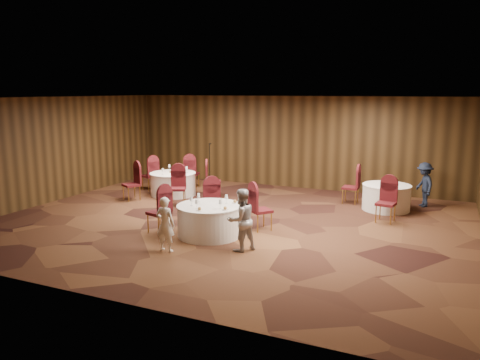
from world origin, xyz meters
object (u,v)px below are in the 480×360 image
at_px(table_main, 209,220).
at_px(table_right, 386,197).
at_px(man_c, 424,185).
at_px(woman_b, 241,220).
at_px(table_left, 173,184).
at_px(woman_a, 165,224).
at_px(mic_stand, 210,175).

height_order(table_main, table_right, same).
bearing_deg(table_right, table_main, -129.86).
distance_m(table_main, man_c, 6.77).
height_order(table_main, man_c, man_c).
relative_size(table_right, woman_b, 1.00).
xyz_separation_m(table_main, table_left, (-3.13, 3.40, 0.00)).
distance_m(woman_a, man_c, 8.03).
bearing_deg(table_right, mic_stand, 173.32).
xyz_separation_m(table_main, mic_stand, (-2.57, 4.92, 0.08)).
bearing_deg(table_left, table_right, 6.95).
distance_m(woman_a, woman_b, 1.61).
distance_m(table_right, mic_stand, 6.12).
bearing_deg(woman_a, mic_stand, -71.23).
bearing_deg(woman_a, man_c, -127.53).
xyz_separation_m(table_left, table_right, (6.64, 0.81, 0.00)).
height_order(table_right, man_c, man_c).
height_order(mic_stand, man_c, mic_stand).
height_order(table_main, woman_b, woman_b).
bearing_deg(table_main, table_right, 50.14).
relative_size(table_left, mic_stand, 0.95).
relative_size(table_right, woman_a, 1.14).
bearing_deg(table_left, mic_stand, 69.77).
height_order(table_left, woman_a, woman_a).
relative_size(mic_stand, woman_a, 1.32).
distance_m(table_right, woman_a, 6.77).
height_order(table_left, woman_b, woman_b).
bearing_deg(table_left, table_main, -47.39).
bearing_deg(mic_stand, woman_b, -56.62).
bearing_deg(mic_stand, woman_a, -70.48).
distance_m(table_main, woman_b, 1.32).
bearing_deg(table_right, woman_b, -116.34).
bearing_deg(mic_stand, table_right, -6.68).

